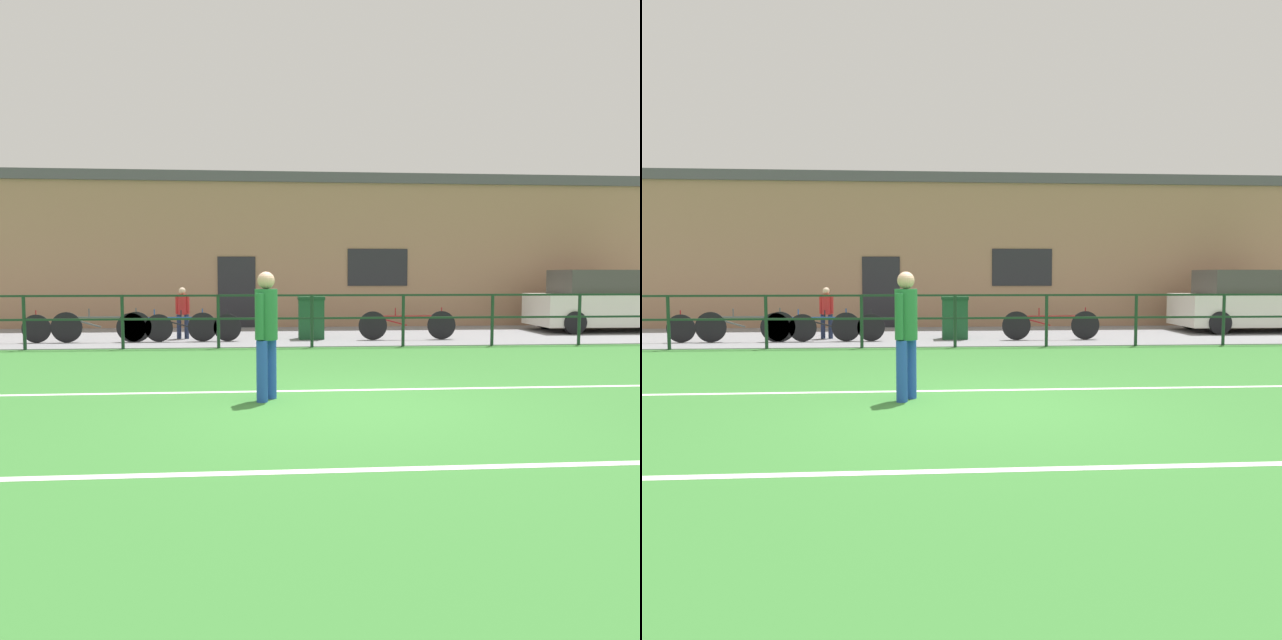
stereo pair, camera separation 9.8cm
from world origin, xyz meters
The scene contains 15 objects.
ground centered at (0.00, 0.00, -0.02)m, with size 60.00×44.00×0.04m, color #387A33.
field_line_touchline centered at (0.00, 1.05, 0.00)m, with size 36.00×0.11×0.00m, color white.
field_line_hash centered at (0.00, -2.35, 0.00)m, with size 36.00×0.11×0.00m, color white.
pavement_strip centered at (0.00, 8.50, 0.01)m, with size 48.00×5.00×0.02m, color gray.
perimeter_fence centered at (0.00, 6.00, 0.75)m, with size 36.07×0.07×1.15m.
clubhouse_facade centered at (0.00, 12.20, 2.29)m, with size 28.00×2.56×4.57m.
player_striker centered at (-0.94, 0.48, 0.91)m, with size 0.28×0.40×1.61m.
spectator_child centered at (-3.01, 7.85, 0.73)m, with size 0.34×0.22×1.25m.
parked_car_red centered at (8.41, 9.02, 0.81)m, with size 4.28×1.90×1.68m.
bicycle_parked_0 centered at (-2.69, 7.20, 0.36)m, with size 2.21×0.04×0.74m.
bicycle_parked_1 centered at (-4.76, 7.20, 0.38)m, with size 2.26×0.04×0.79m.
bicycle_parked_2 centered at (2.36, 7.20, 0.38)m, with size 2.35×0.04×0.77m.
bicycle_parked_3 centered at (-3.28, 7.20, 0.37)m, with size 2.30×0.04×0.77m.
bicycle_parked_4 centered at (-7.07, 7.20, 0.36)m, with size 2.37×0.04×0.74m.
trash_bin_0 centered at (0.09, 7.58, 0.54)m, with size 0.64×0.54×1.03m.
Camera 2 is at (-0.80, -7.12, 1.57)m, focal length 34.32 mm.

